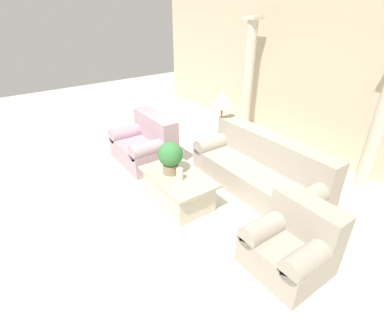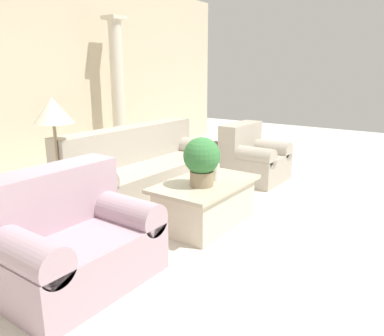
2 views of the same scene
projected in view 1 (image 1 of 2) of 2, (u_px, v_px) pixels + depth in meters
ground_plane at (193, 191)px, 5.06m from camera, size 16.00×16.00×0.00m
wall_back at (315, 72)px, 5.70m from camera, size 10.00×0.06×3.20m
sofa_long at (261, 170)px, 4.99m from camera, size 2.40×0.91×0.90m
loveseat at (146, 143)px, 5.86m from camera, size 1.20×0.91×0.90m
coffee_table at (178, 188)px, 4.68m from camera, size 1.20×0.74×0.49m
potted_plant at (170, 156)px, 4.49m from camera, size 0.38×0.38×0.51m
pillar_candle at (180, 174)px, 4.41m from camera, size 0.10×0.10×0.18m
floor_lamp at (222, 102)px, 5.51m from camera, size 0.44×0.44×1.37m
column_left at (248, 79)px, 6.59m from camera, size 0.31×0.31×2.52m
column_right at (383, 115)px, 4.55m from camera, size 0.31×0.31×2.52m
armchair at (292, 243)px, 3.49m from camera, size 0.88×0.83×0.86m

